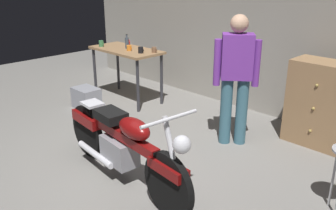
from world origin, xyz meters
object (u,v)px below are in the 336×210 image
object	(u,v)px
mug_red_diner	(128,42)
bottle	(127,43)
person_standing	(236,75)
mug_black_matte	(141,50)
wooden_dresser	(321,104)
motorcycle	(122,144)
mug_orange_travel	(129,48)
storage_bin	(86,98)
mug_brown_stoneware	(154,50)
mug_green_speckled	(101,44)

from	to	relation	value
mug_red_diner	bottle	distance (m)	0.30
person_standing	mug_black_matte	xyz separation A→B (m)	(-1.89, 0.08, 0.02)
wooden_dresser	bottle	distance (m)	3.23
person_standing	mug_red_diner	distance (m)	2.58
motorcycle	mug_orange_travel	world-z (taller)	motorcycle
storage_bin	mug_brown_stoneware	world-z (taller)	mug_brown_stoneware
motorcycle	wooden_dresser	distance (m)	2.61
person_standing	mug_orange_travel	size ratio (longest dim) A/B	14.76
wooden_dresser	bottle	size ratio (longest dim) A/B	4.56
mug_orange_travel	motorcycle	bearing A→B (deg)	-41.41
storage_bin	person_standing	bearing A→B (deg)	14.34
wooden_dresser	storage_bin	distance (m)	3.58
mug_green_speckled	mug_black_matte	bearing A→B (deg)	8.59
wooden_dresser	mug_orange_travel	xyz separation A→B (m)	(-2.97, -0.70, 0.39)
person_standing	storage_bin	size ratio (longest dim) A/B	3.80
mug_orange_travel	bottle	distance (m)	0.19
motorcycle	mug_brown_stoneware	size ratio (longest dim) A/B	19.75
mug_brown_stoneware	mug_orange_travel	xyz separation A→B (m)	(-0.40, -0.19, -0.00)
motorcycle	mug_green_speckled	xyz separation A→B (m)	(-2.51, 1.56, 0.50)
person_standing	wooden_dresser	world-z (taller)	person_standing
person_standing	bottle	size ratio (longest dim) A/B	6.93
mug_green_speckled	bottle	distance (m)	0.50
storage_bin	mug_orange_travel	xyz separation A→B (m)	(0.30, 0.70, 0.77)
person_standing	mug_black_matte	distance (m)	1.89
mug_green_speckled	bottle	bearing A→B (deg)	25.69
mug_green_speckled	mug_black_matte	xyz separation A→B (m)	(0.89, 0.13, -0.00)
mug_green_speckled	mug_brown_stoneware	size ratio (longest dim) A/B	1.04
motorcycle	mug_orange_travel	size ratio (longest dim) A/B	19.32
person_standing	mug_black_matte	world-z (taller)	person_standing
mug_brown_stoneware	mug_orange_travel	world-z (taller)	mug_brown_stoneware
wooden_dresser	mug_green_speckled	distance (m)	3.70
mug_black_matte	motorcycle	bearing A→B (deg)	-46.12
wooden_dresser	bottle	bearing A→B (deg)	-168.99
person_standing	storage_bin	xyz separation A→B (m)	(-2.47, -0.63, -0.76)
bottle	mug_green_speckled	bearing A→B (deg)	-154.31
person_standing	mug_brown_stoneware	distance (m)	1.79
mug_red_diner	person_standing	bearing A→B (deg)	-7.77
wooden_dresser	storage_bin	world-z (taller)	wooden_dresser
motorcycle	bottle	distance (m)	2.78
mug_green_speckled	mug_red_diner	size ratio (longest dim) A/B	1.08
mug_green_speckled	mug_black_matte	size ratio (longest dim) A/B	1.00
motorcycle	storage_bin	distance (m)	2.43
wooden_dresser	bottle	world-z (taller)	bottle
person_standing	mug_brown_stoneware	bearing A→B (deg)	-47.79
mug_black_matte	storage_bin	bearing A→B (deg)	-129.34
storage_bin	mug_orange_travel	distance (m)	1.08
person_standing	mug_red_diner	bearing A→B (deg)	-47.43
motorcycle	mug_orange_travel	distance (m)	2.59
wooden_dresser	mug_orange_travel	size ratio (longest dim) A/B	9.72
wooden_dresser	mug_black_matte	size ratio (longest dim) A/B	9.58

